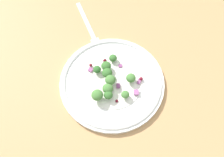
# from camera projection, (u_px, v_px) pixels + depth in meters

# --- Properties ---
(ground_plane) EXTENTS (1.80, 1.80, 0.02)m
(ground_plane) POSITION_uv_depth(u_px,v_px,m) (108.00, 95.00, 0.62)
(ground_plane) COLOR tan
(plate) EXTENTS (0.27, 0.27, 0.02)m
(plate) POSITION_uv_depth(u_px,v_px,m) (112.00, 82.00, 0.61)
(plate) COLOR white
(plate) RESTS_ON ground_plane
(dressing_pool) EXTENTS (0.16, 0.16, 0.00)m
(dressing_pool) POSITION_uv_depth(u_px,v_px,m) (112.00, 81.00, 0.61)
(dressing_pool) COLOR white
(dressing_pool) RESTS_ON plate
(broccoli_floret_0) EXTENTS (0.03, 0.03, 0.03)m
(broccoli_floret_0) POSITION_uv_depth(u_px,v_px,m) (97.00, 95.00, 0.57)
(broccoli_floret_0) COLOR #8EB77A
(broccoli_floret_0) RESTS_ON plate
(broccoli_floret_1) EXTENTS (0.02, 0.02, 0.02)m
(broccoli_floret_1) POSITION_uv_depth(u_px,v_px,m) (108.00, 95.00, 0.58)
(broccoli_floret_1) COLOR #9EC684
(broccoli_floret_1) RESTS_ON plate
(broccoli_floret_2) EXTENTS (0.02, 0.02, 0.02)m
(broccoli_floret_2) POSITION_uv_depth(u_px,v_px,m) (131.00, 78.00, 0.60)
(broccoli_floret_2) COLOR #8EB77A
(broccoli_floret_2) RESTS_ON plate
(broccoli_floret_3) EXTENTS (0.02, 0.02, 0.02)m
(broccoli_floret_3) POSITION_uv_depth(u_px,v_px,m) (97.00, 70.00, 0.61)
(broccoli_floret_3) COLOR #8EB77A
(broccoli_floret_3) RESTS_ON plate
(broccoli_floret_4) EXTENTS (0.03, 0.03, 0.03)m
(broccoli_floret_4) POSITION_uv_depth(u_px,v_px,m) (106.00, 66.00, 0.61)
(broccoli_floret_4) COLOR #9EC684
(broccoli_floret_4) RESTS_ON plate
(broccoli_floret_5) EXTENTS (0.02, 0.02, 0.02)m
(broccoli_floret_5) POSITION_uv_depth(u_px,v_px,m) (113.00, 58.00, 0.63)
(broccoli_floret_5) COLOR #8EB77A
(broccoli_floret_5) RESTS_ON plate
(broccoli_floret_6) EXTENTS (0.03, 0.03, 0.03)m
(broccoli_floret_6) POSITION_uv_depth(u_px,v_px,m) (107.00, 73.00, 0.60)
(broccoli_floret_6) COLOR #8EB77A
(broccoli_floret_6) RESTS_ON plate
(broccoli_floret_7) EXTENTS (0.03, 0.03, 0.03)m
(broccoli_floret_7) POSITION_uv_depth(u_px,v_px,m) (110.00, 80.00, 0.59)
(broccoli_floret_7) COLOR #9EC684
(broccoli_floret_7) RESTS_ON plate
(broccoli_floret_8) EXTENTS (0.03, 0.03, 0.03)m
(broccoli_floret_8) POSITION_uv_depth(u_px,v_px,m) (108.00, 89.00, 0.58)
(broccoli_floret_8) COLOR #ADD18E
(broccoli_floret_8) RESTS_ON plate
(broccoli_floret_9) EXTENTS (0.02, 0.02, 0.02)m
(broccoli_floret_9) POSITION_uv_depth(u_px,v_px,m) (125.00, 95.00, 0.58)
(broccoli_floret_9) COLOR #8EB77A
(broccoli_floret_9) RESTS_ON plate
(cranberry_0) EXTENTS (0.01, 0.01, 0.01)m
(cranberry_0) POSITION_uv_depth(u_px,v_px,m) (117.00, 101.00, 0.58)
(cranberry_0) COLOR #4C0A14
(cranberry_0) RESTS_ON plate
(cranberry_1) EXTENTS (0.01, 0.01, 0.01)m
(cranberry_1) POSITION_uv_depth(u_px,v_px,m) (91.00, 65.00, 0.62)
(cranberry_1) COLOR maroon
(cranberry_1) RESTS_ON plate
(cranberry_2) EXTENTS (0.01, 0.01, 0.01)m
(cranberry_2) POSITION_uv_depth(u_px,v_px,m) (108.00, 72.00, 0.62)
(cranberry_2) COLOR maroon
(cranberry_2) RESTS_ON plate
(cranberry_3) EXTENTS (0.01, 0.01, 0.01)m
(cranberry_3) POSITION_uv_depth(u_px,v_px,m) (105.00, 61.00, 0.63)
(cranberry_3) COLOR #4C0A14
(cranberry_3) RESTS_ON plate
(cranberry_4) EXTENTS (0.01, 0.01, 0.01)m
(cranberry_4) POSITION_uv_depth(u_px,v_px,m) (141.00, 79.00, 0.61)
(cranberry_4) COLOR maroon
(cranberry_4) RESTS_ON plate
(onion_bit_0) EXTENTS (0.01, 0.01, 0.00)m
(onion_bit_0) POSITION_uv_depth(u_px,v_px,m) (120.00, 66.00, 0.63)
(onion_bit_0) COLOR #843D75
(onion_bit_0) RESTS_ON plate
(onion_bit_1) EXTENTS (0.02, 0.02, 0.01)m
(onion_bit_1) POSITION_uv_depth(u_px,v_px,m) (136.00, 92.00, 0.59)
(onion_bit_1) COLOR #A35B93
(onion_bit_1) RESTS_ON plate
(onion_bit_2) EXTENTS (0.01, 0.02, 0.00)m
(onion_bit_2) POSITION_uv_depth(u_px,v_px,m) (118.00, 85.00, 0.60)
(onion_bit_2) COLOR #843D75
(onion_bit_2) RESTS_ON plate
(onion_bit_3) EXTENTS (0.02, 0.02, 0.00)m
(onion_bit_3) POSITION_uv_depth(u_px,v_px,m) (91.00, 70.00, 0.62)
(onion_bit_3) COLOR #934C84
(onion_bit_3) RESTS_ON plate
(onion_bit_4) EXTENTS (0.02, 0.02, 0.00)m
(onion_bit_4) POSITION_uv_depth(u_px,v_px,m) (139.00, 81.00, 0.61)
(onion_bit_4) COLOR #934C84
(onion_bit_4) RESTS_ON plate
(fork) EXTENTS (0.03, 0.19, 0.01)m
(fork) POSITION_uv_depth(u_px,v_px,m) (89.00, 27.00, 0.70)
(fork) COLOR silver
(fork) RESTS_ON ground_plane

